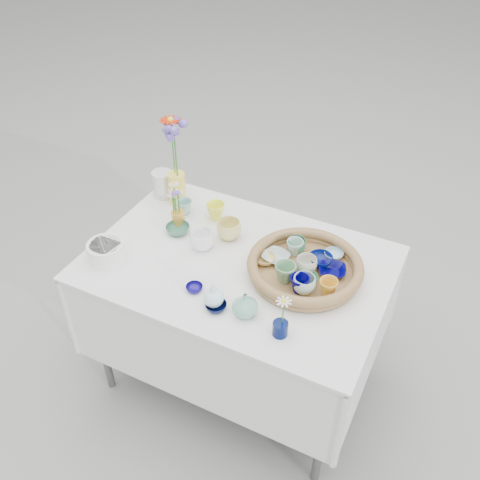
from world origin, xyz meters
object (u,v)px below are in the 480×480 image
at_px(bud_vase_seafoam, 245,304).
at_px(tall_vase_yellow, 177,188).
at_px(wicker_tray, 305,268).
at_px(display_table, 238,375).

xyz_separation_m(bud_vase_seafoam, tall_vase_yellow, (-0.62, 0.53, 0.03)).
relative_size(wicker_tray, tall_vase_yellow, 3.01).
xyz_separation_m(wicker_tray, bud_vase_seafoam, (-0.12, -0.31, 0.01)).
distance_m(display_table, tall_vase_yellow, 1.00).
xyz_separation_m(display_table, bud_vase_seafoam, (0.16, -0.26, 0.82)).
relative_size(wicker_tray, bud_vase_seafoam, 4.64).
bearing_deg(bud_vase_seafoam, display_table, 121.86).
height_order(bud_vase_seafoam, tall_vase_yellow, tall_vase_yellow).
height_order(wicker_tray, bud_vase_seafoam, bud_vase_seafoam).
bearing_deg(display_table, tall_vase_yellow, 149.64).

